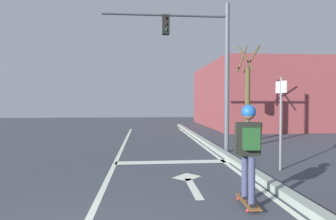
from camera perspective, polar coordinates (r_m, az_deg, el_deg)
The scene contains 12 objects.
lane_line_center at distance 8.57m, azimuth -10.52°, elevation -10.17°, with size 0.12×20.00×0.01m, color silver.
lane_line_curbside at distance 8.84m, azimuth 10.65°, elevation -9.80°, with size 0.12×20.00×0.01m, color silver.
stop_bar at distance 8.30m, azimuth 0.94°, elevation -10.53°, with size 3.31×0.40×0.01m, color silver.
lane_arrow_stem at distance 5.92m, azimuth 5.19°, elevation -15.53°, with size 0.16×1.40×0.01m, color silver.
lane_arrow_head at distance 6.73m, azimuth 3.87°, elevation -13.43°, with size 0.56×0.44×0.01m, color silver.
curb_strip at distance 8.90m, azimuth 12.22°, elevation -9.30°, with size 0.24×24.00×0.14m, color #97A599.
skateboard at distance 5.15m, azimuth 15.95°, elevation -17.55°, with size 0.26×0.81×0.08m.
skater at distance 4.89m, azimuth 16.11°, elevation -6.01°, with size 0.45×0.61×1.63m.
traffic_signal_mast at distance 9.91m, azimuth 6.58°, elevation 11.59°, with size 4.36×0.34×5.16m.
street_sign_post at distance 7.70m, azimuth 21.99°, elevation 0.02°, with size 0.08×0.44×2.38m.
roadside_tree at distance 12.92m, azimuth 15.85°, elevation 2.23°, with size 1.02×1.02×4.31m.
building_block at distance 22.70m, azimuth 24.42°, elevation 2.61°, with size 13.28×9.95×4.40m, color brown.
Camera 1 is at (0.97, -2.35, 1.75)m, focal length 29.94 mm.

